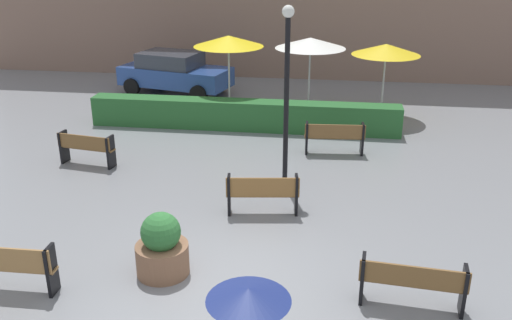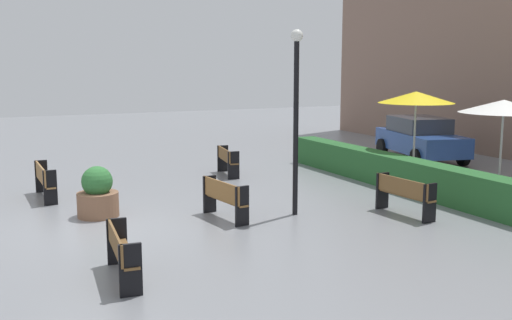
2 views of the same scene
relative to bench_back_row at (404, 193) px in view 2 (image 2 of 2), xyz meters
The scene contains 12 objects.
ground_plane 6.85m from the bench_back_row, 106.08° to the right, with size 60.00×60.00×0.00m, color gray.
bench_back_row is the anchor object (origin of this frame).
bench_far_left 6.67m from the bench_back_row, 164.97° to the right, with size 1.56×0.59×0.86m.
bench_mid_center 4.17m from the bench_back_row, 111.09° to the right, with size 1.59×0.53×0.89m.
bench_near_left 9.14m from the bench_back_row, 126.74° to the right, with size 1.84×0.36×0.89m.
bench_near_right 6.98m from the bench_back_row, 79.34° to the right, with size 1.71×0.50×0.83m.
planter_pot 7.07m from the bench_back_row, 114.85° to the right, with size 0.94×0.94×1.18m.
lamp_post 3.25m from the bench_back_row, 117.67° to the right, with size 0.28×0.28×4.25m.
patio_umbrella_yellow 5.23m from the bench_back_row, 137.01° to the left, with size 2.30×2.30×2.67m.
patio_umbrella_white 4.56m from the bench_back_row, 102.77° to the left, with size 2.37×2.37×2.54m.
hedge_strip 3.38m from the bench_back_row, 147.11° to the left, with size 9.67×0.70×0.91m, color #28602D.
parked_car 8.52m from the bench_back_row, 136.54° to the left, with size 4.50×2.76×1.57m.
Camera 2 is at (12.43, -2.29, 3.47)m, focal length 41.34 mm.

